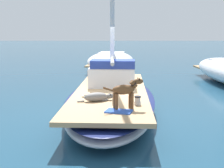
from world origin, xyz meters
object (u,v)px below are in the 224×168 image
at_px(dog_grey, 99,97).
at_px(deck_winch, 139,101).
at_px(sailboat_main, 112,101).
at_px(deck_towel, 120,111).
at_px(moored_boat_far_astern, 112,60).
at_px(coiled_rope, 89,96).
at_px(dog_brown, 127,91).

xyz_separation_m(dog_grey, deck_winch, (0.97, -0.39, -0.01)).
relative_size(sailboat_main, deck_towel, 13.11).
relative_size(dog_grey, moored_boat_far_astern, 0.11).
distance_m(dog_grey, deck_winch, 1.04).
bearing_deg(deck_winch, deck_towel, -125.39).
bearing_deg(coiled_rope, dog_brown, -53.80).
bearing_deg(dog_brown, dog_grey, 130.21).
bearing_deg(dog_brown, sailboat_main, 98.33).
bearing_deg(moored_boat_far_astern, sailboat_main, -89.72).
xyz_separation_m(sailboat_main, coiled_rope, (-0.61, -0.97, 0.35)).
bearing_deg(dog_grey, sailboat_main, 77.21).
bearing_deg(sailboat_main, dog_grey, -102.79).
bearing_deg(deck_winch, dog_grey, 158.18).
relative_size(sailboat_main, dog_brown, 8.00).
bearing_deg(dog_grey, dog_brown, -49.79).
distance_m(coiled_rope, moored_boat_far_astern, 10.99).
relative_size(sailboat_main, coiled_rope, 22.66).
bearing_deg(deck_towel, sailboat_main, 94.10).
distance_m(dog_brown, deck_winch, 0.60).
bearing_deg(sailboat_main, moored_boat_far_astern, 90.28).
height_order(sailboat_main, moored_boat_far_astern, moored_boat_far_astern).
height_order(sailboat_main, coiled_rope, coiled_rope).
bearing_deg(dog_brown, deck_winch, 52.20).
bearing_deg(coiled_rope, deck_towel, -62.75).
height_order(deck_winch, moored_boat_far_astern, moored_boat_far_astern).
relative_size(dog_brown, coiled_rope, 2.83).
distance_m(dog_grey, moored_boat_far_astern, 11.48).
bearing_deg(coiled_rope, moored_boat_far_astern, 87.08).
bearing_deg(deck_towel, dog_brown, 58.77).
distance_m(deck_winch, coiled_rope, 1.53).
height_order(sailboat_main, deck_towel, deck_towel).
xyz_separation_m(dog_brown, deck_towel, (-0.15, -0.25, -0.41)).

